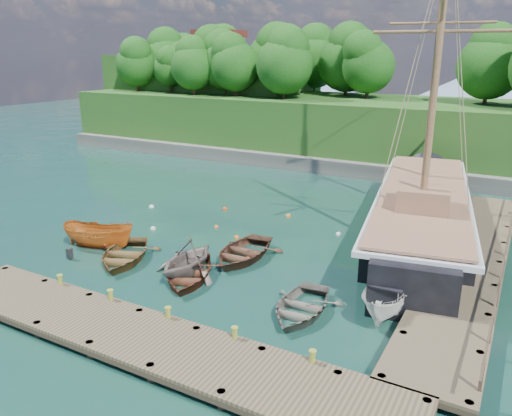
# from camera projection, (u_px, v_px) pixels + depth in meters

# --- Properties ---
(ground) EXTENTS (160.00, 160.00, 0.00)m
(ground) POSITION_uv_depth(u_px,v_px,m) (202.00, 272.00, 24.61)
(ground) COLOR #193A35
(ground) RESTS_ON ground
(dock_near) EXTENTS (20.00, 3.20, 1.10)m
(dock_near) POSITION_uv_depth(u_px,v_px,m) (144.00, 339.00, 18.13)
(dock_near) COLOR #453A29
(dock_near) RESTS_ON ground
(dock_east) EXTENTS (3.20, 24.00, 1.10)m
(dock_east) POSITION_uv_depth(u_px,v_px,m) (470.00, 260.00, 25.02)
(dock_east) COLOR #453A29
(dock_east) RESTS_ON ground
(bollard_0) EXTENTS (0.26, 0.26, 0.45)m
(bollard_0) POSITION_uv_depth(u_px,v_px,m) (62.00, 296.00, 22.20)
(bollard_0) COLOR olive
(bollard_0) RESTS_ON ground
(bollard_1) EXTENTS (0.26, 0.26, 0.45)m
(bollard_1) POSITION_uv_depth(u_px,v_px,m) (112.00, 312.00, 20.82)
(bollard_1) COLOR olive
(bollard_1) RESTS_ON ground
(bollard_2) EXTENTS (0.26, 0.26, 0.45)m
(bollard_2) POSITION_uv_depth(u_px,v_px,m) (169.00, 331.00, 19.43)
(bollard_2) COLOR olive
(bollard_2) RESTS_ON ground
(bollard_3) EXTENTS (0.26, 0.26, 0.45)m
(bollard_3) POSITION_uv_depth(u_px,v_px,m) (235.00, 352.00, 18.05)
(bollard_3) COLOR olive
(bollard_3) RESTS_ON ground
(bollard_4) EXTENTS (0.26, 0.26, 0.45)m
(bollard_4) POSITION_uv_depth(u_px,v_px,m) (312.00, 377.00, 16.66)
(bollard_4) COLOR olive
(bollard_4) RESTS_ON ground
(rowboat_0) EXTENTS (4.88, 5.49, 0.94)m
(rowboat_0) POSITION_uv_depth(u_px,v_px,m) (124.00, 261.00, 25.98)
(rowboat_0) COLOR brown
(rowboat_0) RESTS_ON ground
(rowboat_1) EXTENTS (3.30, 3.81, 1.98)m
(rowboat_1) POSITION_uv_depth(u_px,v_px,m) (188.00, 275.00, 24.33)
(rowboat_1) COLOR #70645B
(rowboat_1) RESTS_ON ground
(rowboat_2) EXTENTS (4.74, 5.38, 0.93)m
(rowboat_2) POSITION_uv_depth(u_px,v_px,m) (188.00, 279.00, 23.88)
(rowboat_2) COLOR #572D1D
(rowboat_2) RESTS_ON ground
(rowboat_3) EXTENTS (3.30, 4.41, 0.87)m
(rowboat_3) POSITION_uv_depth(u_px,v_px,m) (300.00, 313.00, 20.76)
(rowboat_3) COLOR #635D53
(rowboat_3) RESTS_ON ground
(rowboat_4) EXTENTS (3.59, 4.87, 0.97)m
(rowboat_4) POSITION_uv_depth(u_px,v_px,m) (243.00, 258.00, 26.31)
(rowboat_4) COLOR #523223
(rowboat_4) RESTS_ON ground
(motorboat_orange) EXTENTS (4.49, 2.62, 1.63)m
(motorboat_orange) POSITION_uv_depth(u_px,v_px,m) (100.00, 247.00, 27.77)
(motorboat_orange) COLOR #C36720
(motorboat_orange) RESTS_ON ground
(cabin_boat_white) EXTENTS (1.69, 4.37, 1.68)m
(cabin_boat_white) POSITION_uv_depth(u_px,v_px,m) (387.00, 313.00, 20.75)
(cabin_boat_white) COLOR silver
(cabin_boat_white) RESTS_ON ground
(schooner) EXTENTS (8.37, 27.83, 20.56)m
(schooner) POSITION_uv_depth(u_px,v_px,m) (421.00, 216.00, 29.35)
(schooner) COLOR black
(schooner) RESTS_ON ground
(mooring_buoy_0) EXTENTS (0.35, 0.35, 0.35)m
(mooring_buoy_0) POSITION_uv_depth(u_px,v_px,m) (153.00, 229.00, 30.56)
(mooring_buoy_0) COLOR silver
(mooring_buoy_0) RESTS_ON ground
(mooring_buoy_1) EXTENTS (0.28, 0.28, 0.28)m
(mooring_buoy_1) POSITION_uv_depth(u_px,v_px,m) (216.00, 227.00, 30.89)
(mooring_buoy_1) COLOR orange
(mooring_buoy_1) RESTS_ON ground
(mooring_buoy_2) EXTENTS (0.29, 0.29, 0.29)m
(mooring_buoy_2) POSITION_uv_depth(u_px,v_px,m) (237.00, 238.00, 29.12)
(mooring_buoy_2) COLOR orange
(mooring_buoy_2) RESTS_ON ground
(mooring_buoy_3) EXTENTS (0.31, 0.31, 0.31)m
(mooring_buoy_3) POSITION_uv_depth(u_px,v_px,m) (339.00, 235.00, 29.67)
(mooring_buoy_3) COLOR white
(mooring_buoy_3) RESTS_ON ground
(mooring_buoy_4) EXTENTS (0.35, 0.35, 0.35)m
(mooring_buoy_4) POSITION_uv_depth(u_px,v_px,m) (225.00, 210.00, 34.38)
(mooring_buoy_4) COLOR red
(mooring_buoy_4) RESTS_ON ground
(mooring_buoy_5) EXTENTS (0.34, 0.34, 0.34)m
(mooring_buoy_5) POSITION_uv_depth(u_px,v_px,m) (288.00, 217.00, 32.92)
(mooring_buoy_5) COLOR orange
(mooring_buoy_5) RESTS_ON ground
(mooring_buoy_6) EXTENTS (0.35, 0.35, 0.35)m
(mooring_buoy_6) POSITION_uv_depth(u_px,v_px,m) (152.00, 207.00, 34.88)
(mooring_buoy_6) COLOR white
(mooring_buoy_6) RESTS_ON ground
(mooring_buoy_7) EXTENTS (0.33, 0.33, 0.33)m
(mooring_buoy_7) POSITION_uv_depth(u_px,v_px,m) (248.00, 260.00, 26.04)
(mooring_buoy_7) COLOR #F34017
(mooring_buoy_7) RESTS_ON ground
(headland) EXTENTS (51.00, 19.31, 12.90)m
(headland) POSITION_uv_depth(u_px,v_px,m) (267.00, 98.00, 55.08)
(headland) COLOR #474744
(headland) RESTS_ON ground
(distant_ridge) EXTENTS (117.00, 40.00, 10.00)m
(distant_ridge) POSITION_uv_depth(u_px,v_px,m) (474.00, 91.00, 79.77)
(distant_ridge) COLOR #728CA5
(distant_ridge) RESTS_ON ground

